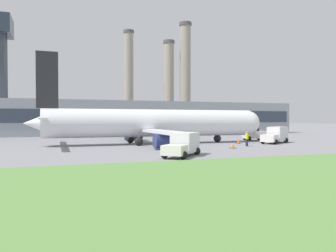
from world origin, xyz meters
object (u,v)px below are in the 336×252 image
Objects in this scene: baggage_truck at (183,145)px; ground_crew_person at (247,139)px; airplane at (152,123)px; fuel_truck at (276,135)px; pushback_tug at (254,135)px.

baggage_truck is 2.92× the size of ground_crew_person.
airplane is 5.45× the size of fuel_truck.
pushback_tug is 0.68× the size of baggage_truck.
baggage_truck is at bearing -149.19° from fuel_truck.
fuel_truck is at bearing 30.81° from baggage_truck.
ground_crew_person is at bearing -153.32° from fuel_truck.
airplane is at bearing -172.75° from pushback_tug.
ground_crew_person is (10.00, -7.55, -1.85)m from airplane.
airplane is 12.67m from ground_crew_person.
baggage_truck reaches higher than pushback_tug.
baggage_truck is 0.89× the size of fuel_truck.
airplane is 17.91× the size of ground_crew_person.
airplane reaches higher than pushback_tug.
airplane reaches higher than ground_crew_person.
airplane is 6.13× the size of baggage_truck.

